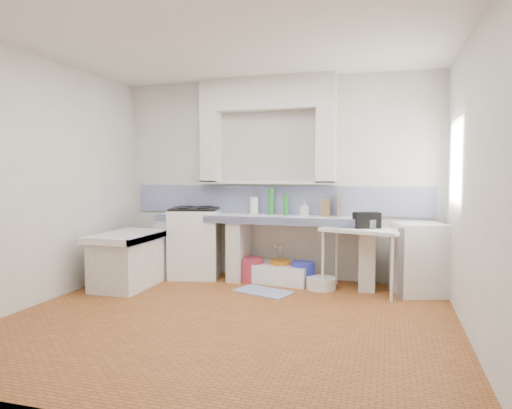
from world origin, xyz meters
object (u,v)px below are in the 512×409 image
(stove, at_px, (195,243))
(sink, at_px, (277,274))
(fridge, at_px, (419,259))
(side_table, at_px, (362,260))

(stove, bearing_deg, sink, -12.90)
(stove, distance_m, fridge, 3.01)
(side_table, bearing_deg, sink, -175.40)
(stove, bearing_deg, fridge, -15.28)
(side_table, xyz_separation_m, fridge, (0.67, 0.12, 0.04))
(stove, xyz_separation_m, sink, (1.20, 0.00, -0.37))
(sink, relative_size, side_table, 0.95)
(stove, xyz_separation_m, fridge, (3.01, -0.12, -0.04))
(side_table, bearing_deg, fridge, 27.07)
(stove, relative_size, sink, 1.04)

